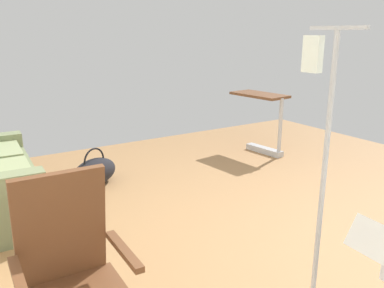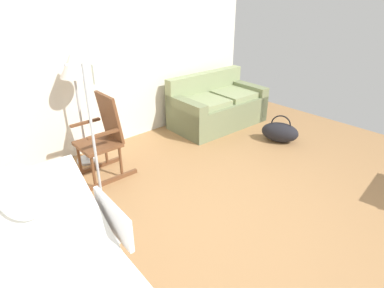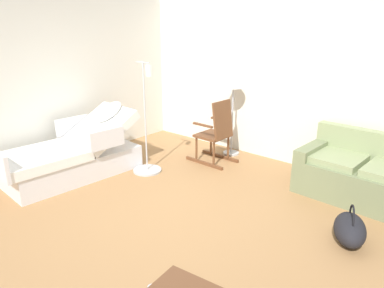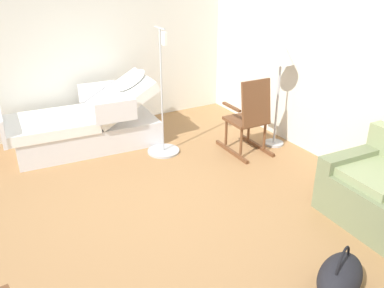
{
  "view_description": "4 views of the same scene",
  "coord_description": "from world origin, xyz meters",
  "px_view_note": "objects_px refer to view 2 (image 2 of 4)",
  "views": [
    {
      "loc": [
        -2.27,
        2.32,
        1.66
      ],
      "look_at": [
        0.28,
        0.7,
        0.81
      ],
      "focal_mm": 37.15,
      "sensor_mm": 36.0,
      "label": 1
    },
    {
      "loc": [
        -2.27,
        -1.53,
        2.23
      ],
      "look_at": [
        -0.16,
        0.77,
        0.7
      ],
      "focal_mm": 30.92,
      "sensor_mm": 36.0,
      "label": 2
    },
    {
      "loc": [
        2.79,
        -2.63,
        2.23
      ],
      "look_at": [
        0.07,
        0.55,
        0.82
      ],
      "focal_mm": 34.01,
      "sensor_mm": 36.0,
      "label": 3
    },
    {
      "loc": [
        3.5,
        -1.29,
        2.46
      ],
      "look_at": [
        0.3,
        0.53,
        0.79
      ],
      "focal_mm": 38.45,
      "sensor_mm": 36.0,
      "label": 4
    }
  ],
  "objects_px": {
    "floor_lamp": "(74,73)",
    "iv_pole": "(105,212)",
    "rocking_chair": "(103,138)",
    "duffel_bag": "(280,132)",
    "couch": "(217,107)"
  },
  "relations": [
    {
      "from": "couch",
      "to": "iv_pole",
      "type": "height_order",
      "value": "iv_pole"
    },
    {
      "from": "rocking_chair",
      "to": "duffel_bag",
      "type": "relative_size",
      "value": 1.63
    },
    {
      "from": "rocking_chair",
      "to": "duffel_bag",
      "type": "bearing_deg",
      "value": -20.83
    },
    {
      "from": "couch",
      "to": "iv_pole",
      "type": "relative_size",
      "value": 0.97
    },
    {
      "from": "duffel_bag",
      "to": "iv_pole",
      "type": "height_order",
      "value": "iv_pole"
    },
    {
      "from": "floor_lamp",
      "to": "iv_pole",
      "type": "xyz_separation_m",
      "value": [
        -0.54,
        -1.5,
        -0.98
      ]
    },
    {
      "from": "duffel_bag",
      "to": "rocking_chair",
      "type": "bearing_deg",
      "value": 159.17
    },
    {
      "from": "couch",
      "to": "rocking_chair",
      "type": "distance_m",
      "value": 2.28
    },
    {
      "from": "floor_lamp",
      "to": "couch",
      "type": "bearing_deg",
      "value": -7.18
    },
    {
      "from": "rocking_chair",
      "to": "duffel_bag",
      "type": "xyz_separation_m",
      "value": [
        2.47,
        -0.94,
        -0.35
      ]
    },
    {
      "from": "duffel_bag",
      "to": "iv_pole",
      "type": "bearing_deg",
      "value": -178.69
    },
    {
      "from": "couch",
      "to": "rocking_chair",
      "type": "height_order",
      "value": "rocking_chair"
    },
    {
      "from": "rocking_chair",
      "to": "iv_pole",
      "type": "relative_size",
      "value": 0.62
    },
    {
      "from": "couch",
      "to": "floor_lamp",
      "type": "xyz_separation_m",
      "value": [
        -2.29,
        0.29,
        0.92
      ]
    },
    {
      "from": "floor_lamp",
      "to": "duffel_bag",
      "type": "bearing_deg",
      "value": -29.79
    }
  ]
}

